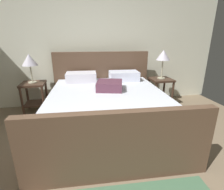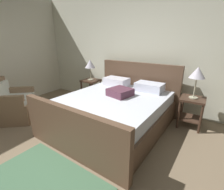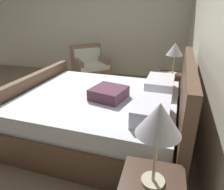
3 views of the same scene
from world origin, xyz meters
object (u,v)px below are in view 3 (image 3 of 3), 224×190
bed (103,114)px  table_lamp_right (159,121)px  nightstand_left (171,84)px  armchair (90,70)px  table_lamp_left (175,50)px

bed → table_lamp_right: bearing=30.2°
table_lamp_right → nightstand_left: bearing=176.8°
nightstand_left → armchair: (-0.69, -1.82, -0.06)m
nightstand_left → table_lamp_left: (-0.00, 0.00, 0.62)m
bed → table_lamp_left: bed is taller
table_lamp_right → nightstand_left: 2.68m
table_lamp_left → nightstand_left: bearing=-76.0°
armchair → nightstand_left: bearing=69.3°
table_lamp_right → table_lamp_left: (-2.59, 0.14, -0.05)m
bed → nightstand_left: bed is taller
table_lamp_right → table_lamp_left: size_ratio=1.09×
bed → armchair: bed is taller
table_lamp_right → table_lamp_left: bearing=176.8°
table_lamp_right → armchair: bearing=-153.0°
nightstand_left → table_lamp_left: bearing=104.0°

